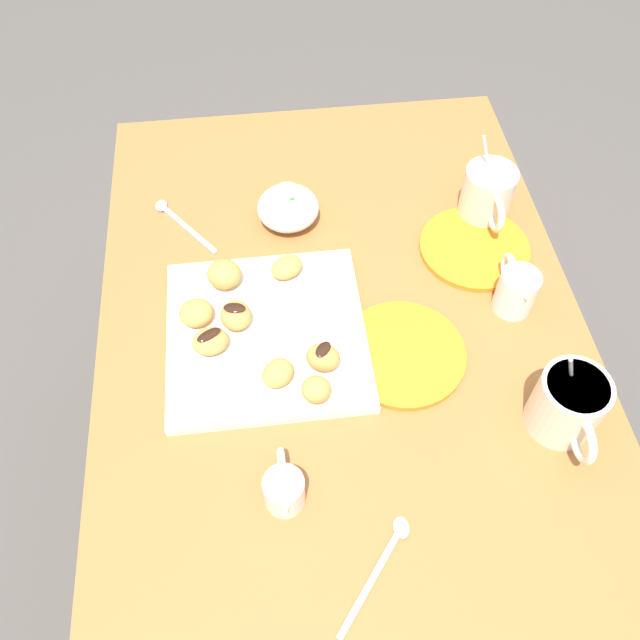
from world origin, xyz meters
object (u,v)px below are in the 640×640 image
at_px(beignet_6, 196,313).
at_px(dining_table, 340,371).
at_px(coffee_mug_cream_left, 488,193).
at_px(beignet_3, 210,341).
at_px(saucer_orange_left, 403,354).
at_px(cream_pitcher_white, 516,288).
at_px(chocolate_sauce_pitcher, 284,489).
at_px(beignet_5, 316,389).
at_px(beignet_4, 278,373).
at_px(beignet_7, 323,357).
at_px(coffee_mug_cream_right, 569,404).
at_px(ice_cream_bowl, 288,206).
at_px(beignet_0, 287,267).
at_px(saucer_orange_right, 474,248).
at_px(pastry_plate_square, 266,334).
at_px(beignet_1, 236,315).
at_px(beignet_2, 224,274).

bearing_deg(beignet_6, dining_table, 84.32).
distance_m(coffee_mug_cream_left, beignet_3, 0.52).
bearing_deg(saucer_orange_left, cream_pitcher_white, 111.74).
distance_m(chocolate_sauce_pitcher, beignet_5, 0.15).
distance_m(beignet_4, beignet_5, 0.06).
xyz_separation_m(dining_table, beignet_7, (0.08, -0.04, 0.18)).
xyz_separation_m(coffee_mug_cream_right, cream_pitcher_white, (-0.21, -0.01, -0.01)).
xyz_separation_m(coffee_mug_cream_left, cream_pitcher_white, (0.19, -0.01, -0.01)).
distance_m(ice_cream_bowl, beignet_0, 0.13).
bearing_deg(beignet_0, dining_table, 38.60).
bearing_deg(chocolate_sauce_pitcher, saucer_orange_right, 137.90).
height_order(pastry_plate_square, beignet_3, beignet_3).
distance_m(coffee_mug_cream_right, saucer_orange_left, 0.24).
xyz_separation_m(beignet_1, beignet_2, (-0.08, -0.01, 0.00)).
height_order(pastry_plate_square, beignet_0, beignet_0).
bearing_deg(beignet_7, beignet_2, -141.66).
xyz_separation_m(pastry_plate_square, coffee_mug_cream_left, (-0.21, 0.39, 0.04)).
xyz_separation_m(cream_pitcher_white, beignet_1, (-0.00, -0.42, -0.01)).
bearing_deg(dining_table, beignet_1, -93.05).
relative_size(cream_pitcher_white, ice_cream_bowl, 1.01).
bearing_deg(beignet_6, saucer_orange_right, 102.30).
bearing_deg(beignet_4, beignet_5, 56.14).
bearing_deg(coffee_mug_cream_left, saucer_orange_right, -23.77).
xyz_separation_m(coffee_mug_cream_left, saucer_orange_left, (0.27, -0.19, -0.05)).
distance_m(dining_table, saucer_orange_left, 0.18).
distance_m(coffee_mug_cream_right, cream_pitcher_white, 0.21).
bearing_deg(chocolate_sauce_pitcher, dining_table, 157.24).
bearing_deg(beignet_3, chocolate_sauce_pitcher, 20.30).
xyz_separation_m(saucer_orange_left, beignet_6, (-0.09, -0.30, 0.03)).
relative_size(pastry_plate_square, coffee_mug_cream_right, 1.99).
bearing_deg(coffee_mug_cream_left, beignet_7, -48.16).
height_order(saucer_orange_right, beignet_7, beignet_7).
height_order(coffee_mug_cream_left, cream_pitcher_white, coffee_mug_cream_left).
bearing_deg(beignet_4, pastry_plate_square, -172.09).
relative_size(saucer_orange_right, beignet_1, 3.52).
height_order(coffee_mug_cream_left, ice_cream_bowl, coffee_mug_cream_left).
bearing_deg(pastry_plate_square, beignet_1, -117.55).
relative_size(saucer_orange_right, beignet_5, 4.38).
height_order(saucer_orange_right, beignet_2, beignet_2).
bearing_deg(beignet_2, pastry_plate_square, 29.19).
bearing_deg(saucer_orange_left, coffee_mug_cream_left, 144.33).
bearing_deg(beignet_4, beignet_0, 171.21).
bearing_deg(beignet_4, coffee_mug_cream_left, 127.96).
xyz_separation_m(cream_pitcher_white, beignet_0, (-0.09, -0.34, -0.01)).
bearing_deg(beignet_5, beignet_7, 162.40).
distance_m(ice_cream_bowl, saucer_orange_right, 0.32).
bearing_deg(dining_table, ice_cream_bowl, -164.75).
xyz_separation_m(ice_cream_bowl, saucer_orange_right, (0.10, 0.30, -0.03)).
xyz_separation_m(beignet_0, beignet_7, (0.18, 0.04, 0.01)).
height_order(cream_pitcher_white, beignet_1, cream_pitcher_white).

